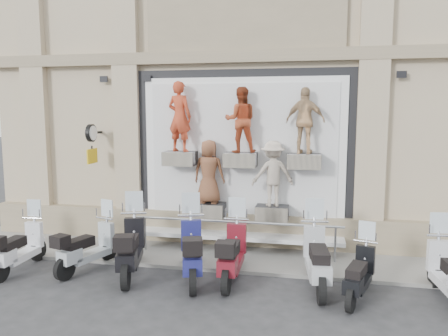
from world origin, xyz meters
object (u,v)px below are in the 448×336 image
(guard_rail, at_px, (236,240))
(scooter_h, at_px, (360,264))
(scooter_f, at_px, (232,243))
(scooter_d, at_px, (130,237))
(scooter_b, at_px, (19,238))
(scooter_g, at_px, (317,247))
(clock_sign_bracket, at_px, (92,139))
(scooter_e, at_px, (192,240))
(scooter_c, at_px, (88,238))

(guard_rail, distance_m, scooter_h, 3.21)
(scooter_f, bearing_deg, scooter_d, -177.21)
(scooter_b, bearing_deg, scooter_g, 1.55)
(clock_sign_bracket, bearing_deg, scooter_e, -31.32)
(scooter_e, xyz_separation_m, scooter_g, (2.56, 0.10, -0.02))
(guard_rail, distance_m, scooter_c, 3.39)
(scooter_g, relative_size, scooter_h, 1.22)
(guard_rail, height_order, scooter_f, scooter_f)
(scooter_c, xyz_separation_m, scooter_g, (4.95, 0.02, 0.10))
(scooter_e, bearing_deg, scooter_c, 161.52)
(scooter_c, xyz_separation_m, scooter_f, (3.22, 0.05, 0.07))
(clock_sign_bracket, height_order, scooter_d, clock_sign_bracket)
(scooter_d, bearing_deg, scooter_h, -18.68)
(clock_sign_bracket, distance_m, scooter_h, 7.24)
(scooter_c, distance_m, scooter_d, 1.06)
(guard_rail, relative_size, scooter_g, 2.43)
(guard_rail, xyz_separation_m, scooter_f, (0.16, -1.37, 0.35))
(scooter_e, bearing_deg, scooter_h, -21.88)
(scooter_b, xyz_separation_m, scooter_d, (2.52, 0.21, 0.12))
(guard_rail, bearing_deg, scooter_h, -34.09)
(scooter_b, distance_m, scooter_h, 7.19)
(scooter_b, bearing_deg, scooter_h, -1.95)
(scooter_c, distance_m, scooter_g, 4.95)
(scooter_g, bearing_deg, scooter_f, 173.20)
(scooter_b, height_order, scooter_f, scooter_f)
(guard_rail, height_order, scooter_e, scooter_e)
(scooter_c, height_order, scooter_g, scooter_g)
(scooter_g, bearing_deg, clock_sign_bracket, 156.25)
(scooter_d, distance_m, scooter_e, 1.34)
(guard_rail, bearing_deg, scooter_d, -142.93)
(scooter_c, height_order, scooter_h, scooter_c)
(scooter_e, distance_m, scooter_h, 3.35)
(scooter_b, height_order, scooter_g, scooter_g)
(clock_sign_bracket, height_order, scooter_f, clock_sign_bracket)
(scooter_d, height_order, scooter_h, scooter_d)
(guard_rail, height_order, scooter_b, scooter_b)
(scooter_h, bearing_deg, scooter_b, -162.61)
(scooter_b, xyz_separation_m, scooter_e, (3.86, 0.24, 0.12))
(scooter_h, bearing_deg, scooter_f, -171.86)
(guard_rail, xyz_separation_m, scooter_d, (-2.02, -1.52, 0.39))
(scooter_f, bearing_deg, scooter_b, -176.81)
(guard_rail, xyz_separation_m, scooter_g, (1.88, -1.40, 0.38))
(scooter_d, bearing_deg, scooter_c, 158.95)
(scooter_c, relative_size, scooter_h, 1.08)
(scooter_e, xyz_separation_m, scooter_h, (3.33, -0.30, -0.17))
(guard_rail, height_order, scooter_h, scooter_h)
(clock_sign_bracket, relative_size, scooter_f, 0.51)
(scooter_e, xyz_separation_m, scooter_f, (0.84, 0.12, -0.05))
(clock_sign_bracket, relative_size, scooter_d, 0.48)
(scooter_b, xyz_separation_m, scooter_f, (4.70, 0.37, 0.07))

